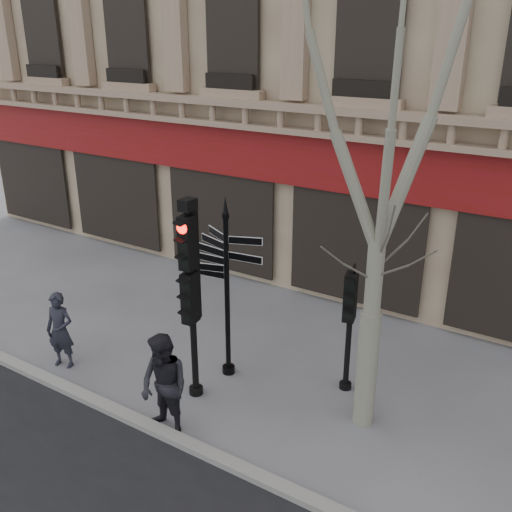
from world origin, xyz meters
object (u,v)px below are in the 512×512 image
Objects in this scene: fingerpost at (226,259)px; plane_tree at (391,76)px; traffic_signal_main at (191,277)px; pedestrian_b at (164,387)px; traffic_signal_secondary at (350,309)px; pedestrian_a at (60,330)px.

plane_tree is at bearing 2.81° from fingerpost.
traffic_signal_main is 2.05× the size of pedestrian_b.
plane_tree reaches higher than pedestrian_b.
traffic_signal_main is at bearing -94.32° from fingerpost.
pedestrian_b is at bearing -142.27° from plane_tree.
traffic_signal_main reaches higher than fingerpost.
traffic_signal_secondary is at bearing 62.29° from pedestrian_b.
traffic_signal_main is at bearing -4.30° from pedestrian_a.
plane_tree reaches higher than traffic_signal_main.
pedestrian_a is 3.28m from pedestrian_b.
traffic_signal_main is 1.94m from pedestrian_b.
plane_tree is 6.05m from pedestrian_b.
traffic_signal_main reaches higher than pedestrian_b.
pedestrian_b is at bearing -26.22° from pedestrian_a.
fingerpost is at bearing 75.49° from traffic_signal_main.
traffic_signal_secondary is 1.30× the size of pedestrian_b.
traffic_signal_secondary is at bearing 21.78° from fingerpost.
traffic_signal_main is (-0.11, -0.93, -0.05)m from fingerpost.
pedestrian_b is (-2.06, -2.89, -0.77)m from traffic_signal_secondary.
traffic_signal_secondary is at bearing 131.45° from plane_tree.
fingerpost is 1.51× the size of traffic_signal_secondary.
plane_tree is at bearing 45.52° from pedestrian_b.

